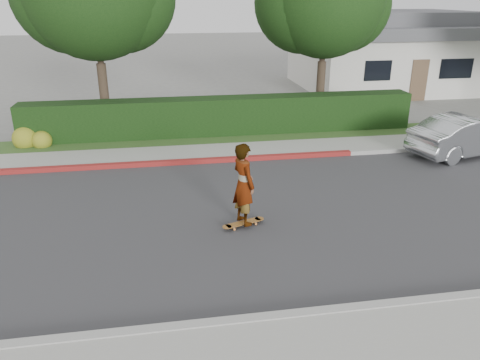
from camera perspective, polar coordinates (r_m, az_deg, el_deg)
The scene contains 14 objects.
ground at distance 12.71m, azimuth 15.87°, elevation -3.12°, with size 120.00×120.00×0.00m, color slate.
road at distance 12.71m, azimuth 15.87°, elevation -3.10°, with size 60.00×8.00×0.01m, color #2D2D30.
curb_near at distance 9.62m, azimuth 26.19°, elevation -12.70°, with size 60.00×0.20×0.15m, color #9E9E99.
curb_far at distance 16.21m, azimuth 9.95°, elevation 3.08°, with size 60.00×0.20×0.15m, color #9E9E99.
curb_red_section at distance 15.34m, azimuth -8.01°, elevation 2.13°, with size 12.00×0.21×0.15m, color maroon.
sidewalk_far at distance 17.02m, azimuth 8.98°, elevation 3.99°, with size 60.00×1.60×0.12m, color gray.
planting_strip at distance 18.48m, azimuth 7.45°, elevation 5.46°, with size 60.00×1.60×0.10m, color #2D4C1E.
hedge at distance 18.25m, azimuth -2.13°, elevation 7.70°, with size 15.00×1.00×1.50m, color black.
flowering_shrub at distance 18.40m, azimuth -24.16°, elevation 4.57°, with size 1.40×1.00×0.90m.
tree_center at distance 20.69m, azimuth 10.20°, elevation 20.67°, with size 5.66×4.84×7.44m.
house at distance 29.67m, azimuth 17.73°, elevation 14.78°, with size 10.60×8.60×4.30m.
skateboard at distance 11.17m, azimuth 0.42°, elevation -5.25°, with size 1.10×0.56×0.10m.
skateboarder at distance 10.75m, azimuth 0.44°, elevation -0.51°, with size 0.72×0.47×1.96m, color white.
car_silver at distance 17.77m, azimuth 25.97°, elevation 4.92°, with size 1.46×4.18×1.38m, color #B2B5B9.
Camera 1 is at (-5.25, -10.37, 5.15)m, focal length 35.00 mm.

